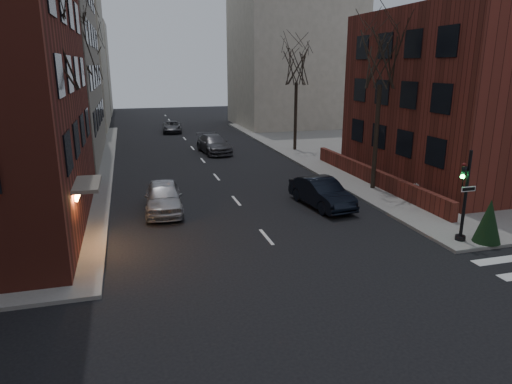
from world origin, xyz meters
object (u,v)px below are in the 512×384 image
traffic_signal (464,202)px  streetlamp_far (100,100)px  tree_left_c (89,60)px  car_lane_far (172,127)px  tree_right_a (382,57)px  sandwich_board (416,191)px  tree_right_b (297,65)px  streetlamp_near (84,124)px  tree_left_b (72,43)px  parked_sedan (322,193)px  car_lane_gray (214,144)px  car_lane_silver (164,197)px  tree_left_a (41,42)px  evergreen_shrub (489,221)px

traffic_signal → streetlamp_far: size_ratio=0.64×
tree_left_c → car_lane_far: size_ratio=2.11×
traffic_signal → tree_right_a: size_ratio=0.41×
sandwich_board → tree_right_b: bearing=111.4°
traffic_signal → tree_right_a: 10.92m
tree_right_b → streetlamp_near: bearing=-149.5°
tree_left_b → parked_sedan: bearing=-38.3°
traffic_signal → tree_left_b: (-16.74, 17.01, 7.00)m
tree_left_c → tree_right_b: tree_left_c is taller
tree_left_b → car_lane_gray: size_ratio=1.99×
traffic_signal → streetlamp_far: (-16.14, 33.01, 2.33)m
traffic_signal → tree_right_a: bearing=84.5°
streetlamp_near → car_lane_silver: streetlamp_near is taller
tree_left_a → tree_left_c: (0.00, 26.00, -0.44)m
tree_left_c → streetlamp_far: 4.33m
traffic_signal → car_lane_far: 39.15m
car_lane_silver → sandwich_board: size_ratio=5.83×
tree_left_b → tree_right_a: 19.35m
tree_right_b → parked_sedan: 18.27m
car_lane_gray → evergreen_shrub: bearing=-78.8°
tree_right_b → sandwich_board: bearing=-85.8°
tree_right_a → sandwich_board: (1.22, -2.71, -7.47)m
car_lane_far → car_lane_silver: bearing=-91.5°
tree_right_a → car_lane_far: tree_right_a is taller
tree_left_b → car_lane_far: tree_left_b is taller
car_lane_far → parked_sedan: bearing=-75.9°
traffic_signal → tree_right_a: tree_right_a is taller
tree_right_b → parked_sedan: size_ratio=1.91×
traffic_signal → evergreen_shrub: 1.37m
car_lane_silver → car_lane_gray: bearing=73.8°
tree_left_b → evergreen_shrub: (17.73, -17.50, -7.80)m
tree_left_a → tree_left_c: bearing=90.0°
tree_left_a → streetlamp_far: tree_left_a is taller
tree_left_a → car_lane_gray: tree_left_a is taller
streetlamp_far → parked_sedan: streetlamp_far is taller
streetlamp_far → car_lane_far: size_ratio=1.36×
streetlamp_near → tree_left_c: bearing=91.9°
traffic_signal → evergreen_shrub: traffic_signal is taller
tree_right_b → evergreen_shrub: (0.13, -23.50, -6.47)m
tree_left_a → car_lane_far: tree_left_a is taller
tree_right_b → car_lane_gray: 10.01m
tree_left_a → car_lane_silver: (4.62, 3.08, -7.65)m
tree_left_c → sandwich_board: (18.82, -24.71, -7.47)m
tree_right_a → car_lane_gray: bearing=115.7°
tree_right_b → parked_sedan: bearing=-105.4°
streetlamp_near → car_lane_silver: size_ratio=1.31×
tree_right_b → car_lane_gray: tree_right_b is taller
tree_left_c → sandwich_board: size_ratio=11.78×
car_lane_silver → tree_left_a: bearing=-142.9°
tree_left_c → parked_sedan: (13.08, -24.35, -7.24)m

